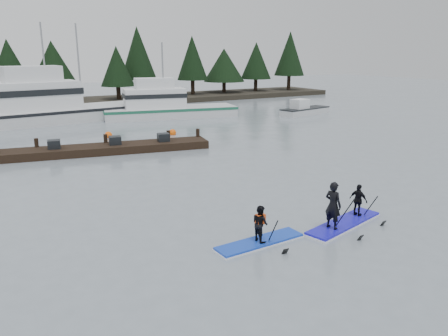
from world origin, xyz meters
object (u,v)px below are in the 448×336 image
floating_dock (90,150)px  paddleboard_duo (343,211)px  fishing_boat_large (53,114)px  paddleboard_solo (260,232)px  fishing_boat_medium (167,112)px

floating_dock → paddleboard_duo: 16.69m
fishing_boat_large → paddleboard_solo: bearing=-94.3°
fishing_boat_large → fishing_boat_medium: fishing_boat_large is taller
fishing_boat_medium → paddleboard_duo: fishing_boat_medium is taller
paddleboard_solo → fishing_boat_large: bearing=90.1°
fishing_boat_medium → paddleboard_duo: bearing=-88.6°
floating_dock → paddleboard_duo: (5.14, -15.88, 0.33)m
paddleboard_duo → fishing_boat_large: bearing=85.4°
fishing_boat_medium → paddleboard_duo: 28.10m
fishing_boat_large → fishing_boat_medium: size_ratio=1.32×
fishing_boat_large → fishing_boat_medium: bearing=-20.5°
fishing_boat_medium → paddleboard_duo: (-4.71, -27.70, 0.05)m
fishing_boat_large → paddleboard_duo: fishing_boat_large is taller
fishing_boat_large → fishing_boat_medium: (9.73, -2.27, -0.18)m
fishing_boat_large → paddleboard_duo: bearing=-87.9°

